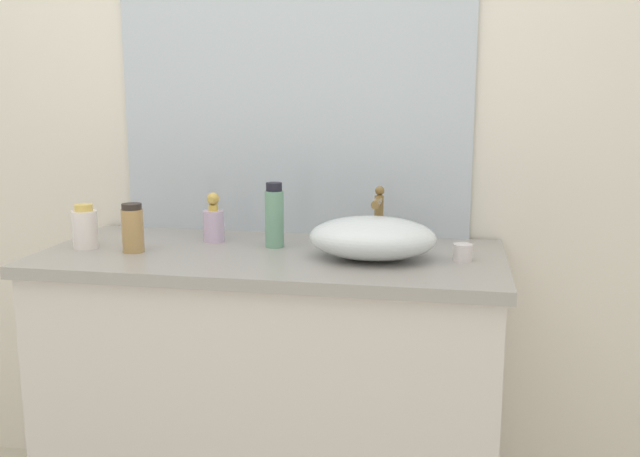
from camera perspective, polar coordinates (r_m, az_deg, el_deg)
The scene contains 10 objects.
bathroom_wall_rear at distance 2.39m, azimuth -4.41°, elevation 9.77°, with size 6.00×0.06×2.60m, color silver.
vanity_counter at distance 2.22m, azimuth -3.76°, elevation -13.06°, with size 1.34×0.60×0.89m.
wall_mirror_panel at distance 2.32m, azimuth -2.20°, elevation 13.95°, with size 1.14×0.01×1.17m, color #B2BCC6.
sink_basin at distance 2.00m, azimuth 4.18°, elevation -0.75°, with size 0.36×0.27×0.12m, color silver.
faucet at distance 2.13m, azimuth 4.65°, elevation 1.31°, with size 0.03×0.14×0.18m.
soap_dispenser at distance 2.24m, azimuth -8.44°, elevation 0.52°, with size 0.07×0.07×0.15m.
lotion_bottle at distance 2.24m, azimuth -18.16°, elevation 0.06°, with size 0.07×0.07×0.13m.
perfume_bottle at distance 2.14m, azimuth -3.65°, elevation 1.00°, with size 0.06×0.06×0.19m.
spray_can at distance 2.14m, azimuth -14.65°, elevation 0.02°, with size 0.06×0.06×0.14m.
candle_jar at distance 2.01m, azimuth 11.27°, elevation -1.87°, with size 0.05×0.05×0.05m, color silver.
Camera 1 is at (0.62, -1.57, 1.35)m, focal length 40.32 mm.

